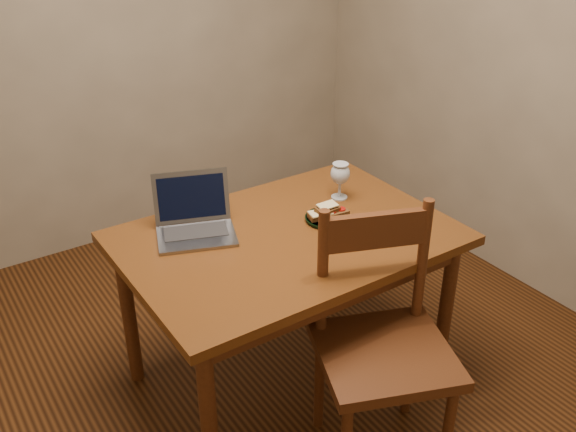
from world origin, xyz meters
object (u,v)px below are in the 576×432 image
milk_glass (340,181)px  laptop (194,217)px  table (287,252)px  chair (383,336)px  plate (328,218)px

milk_glass → laptop: 0.67m
laptop → table: bearing=-18.4°
chair → milk_glass: (0.31, 0.67, 0.28)m
plate → laptop: bearing=155.1°
plate → milk_glass: 0.23m
plate → laptop: laptop is taller
table → laptop: (-0.29, 0.23, 0.14)m
milk_glass → laptop: (-0.67, 0.09, -0.02)m
table → laptop: bearing=141.2°
table → chair: chair is taller
milk_glass → laptop: size_ratio=0.43×
table → chair: size_ratio=2.15×
chair → milk_glass: chair is taller
laptop → plate: bearing=-4.5°
table → plate: bearing=1.3°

